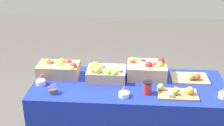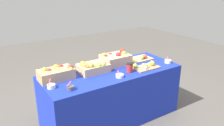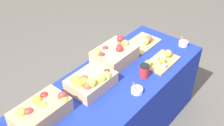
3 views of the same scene
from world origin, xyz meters
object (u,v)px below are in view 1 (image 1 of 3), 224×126
(sample_bowl_mid, at_px, (41,82))
(sample_bowl_extra, at_px, (53,91))
(cutting_board_front, at_px, (178,92))
(cutting_board_back, at_px, (191,78))
(apple_crate_right, at_px, (147,69))
(sample_bowl_near, at_px, (124,94))
(coffee_cup, at_px, (147,87))
(sample_bowl_far, at_px, (224,95))
(apple_crate_left, at_px, (59,69))
(apple_crate_middle, at_px, (105,73))

(sample_bowl_mid, xyz_separation_m, sample_bowl_extra, (0.16, -0.16, 0.00))
(cutting_board_front, relative_size, cutting_board_back, 1.00)
(apple_crate_right, bearing_deg, sample_bowl_near, -117.30)
(sample_bowl_mid, bearing_deg, coffee_cup, -5.47)
(apple_crate_right, height_order, sample_bowl_far, apple_crate_right)
(apple_crate_right, xyz_separation_m, cutting_board_front, (0.28, -0.36, -0.06))
(cutting_board_back, height_order, sample_bowl_mid, sample_bowl_mid)
(sample_bowl_near, bearing_deg, apple_crate_left, 151.12)
(sample_bowl_far, xyz_separation_m, sample_bowl_extra, (-1.56, -0.03, 0.00))
(cutting_board_back, bearing_deg, apple_crate_left, -179.66)
(sample_bowl_near, distance_m, coffee_cup, 0.23)
(sample_bowl_far, height_order, coffee_cup, coffee_cup)
(sample_bowl_near, relative_size, sample_bowl_far, 1.03)
(sample_bowl_mid, relative_size, sample_bowl_extra, 1.10)
(cutting_board_front, height_order, coffee_cup, coffee_cup)
(sample_bowl_extra, xyz_separation_m, coffee_cup, (0.87, 0.06, 0.04))
(apple_crate_left, height_order, cutting_board_front, apple_crate_left)
(cutting_board_front, distance_m, sample_bowl_mid, 1.33)
(apple_crate_middle, bearing_deg, apple_crate_left, 174.07)
(sample_bowl_far, bearing_deg, apple_crate_middle, 165.74)
(sample_bowl_extra, bearing_deg, apple_crate_right, 24.87)
(sample_bowl_far, bearing_deg, coffee_cup, 177.78)
(apple_crate_right, xyz_separation_m, cutting_board_back, (0.44, -0.04, -0.07))
(apple_crate_right, relative_size, sample_bowl_near, 3.96)
(sample_bowl_mid, height_order, sample_bowl_far, sample_bowl_mid)
(cutting_board_back, distance_m, sample_bowl_extra, 1.37)
(sample_bowl_near, bearing_deg, apple_crate_middle, 121.42)
(apple_crate_middle, relative_size, coffee_cup, 3.13)
(cutting_board_back, relative_size, sample_bowl_extra, 4.10)
(sample_bowl_far, bearing_deg, sample_bowl_near, -177.05)
(apple_crate_left, bearing_deg, coffee_cup, -18.72)
(apple_crate_middle, bearing_deg, sample_bowl_mid, -166.18)
(cutting_board_front, bearing_deg, apple_crate_left, 165.12)
(cutting_board_front, distance_m, coffee_cup, 0.29)
(cutting_board_front, bearing_deg, cutting_board_back, 62.89)
(cutting_board_back, xyz_separation_m, sample_bowl_extra, (-1.32, -0.37, 0.01))
(apple_crate_left, bearing_deg, sample_bowl_near, -28.88)
(apple_crate_middle, distance_m, sample_bowl_mid, 0.65)
(cutting_board_back, xyz_separation_m, coffee_cup, (-0.45, -0.31, 0.04))
(apple_crate_left, bearing_deg, cutting_board_back, 0.34)
(sample_bowl_far, height_order, sample_bowl_extra, sample_bowl_extra)
(apple_crate_middle, relative_size, sample_bowl_far, 4.00)
(apple_crate_right, relative_size, cutting_board_back, 1.06)
(cutting_board_front, distance_m, sample_bowl_far, 0.41)
(sample_bowl_far, bearing_deg, apple_crate_left, 168.23)
(apple_crate_left, distance_m, cutting_board_front, 1.22)
(apple_crate_middle, bearing_deg, apple_crate_right, 12.74)
(apple_crate_middle, xyz_separation_m, sample_bowl_mid, (-0.62, -0.15, -0.05))
(cutting_board_front, xyz_separation_m, sample_bowl_extra, (-1.16, -0.05, -0.00))
(sample_bowl_near, height_order, sample_bowl_extra, sample_bowl_extra)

